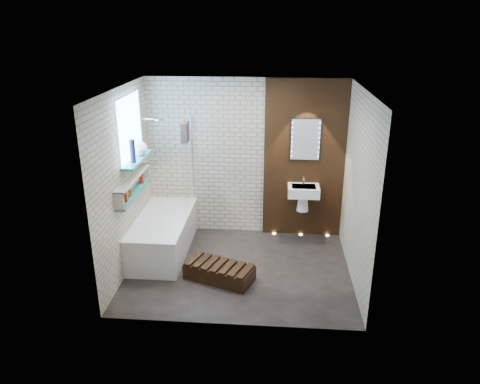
# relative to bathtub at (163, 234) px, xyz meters

# --- Properties ---
(ground) EXTENTS (3.20, 3.20, 0.00)m
(ground) POSITION_rel_bathtub_xyz_m (1.22, -0.45, -0.29)
(ground) COLOR black
(ground) RESTS_ON ground
(room_shell) EXTENTS (3.24, 3.20, 2.60)m
(room_shell) POSITION_rel_bathtub_xyz_m (1.22, -0.45, 1.01)
(room_shell) COLOR #C0B098
(room_shell) RESTS_ON ground
(walnut_panel) EXTENTS (1.30, 0.06, 2.60)m
(walnut_panel) POSITION_rel_bathtub_xyz_m (2.17, 0.82, 1.01)
(walnut_panel) COLOR black
(walnut_panel) RESTS_ON ground
(clerestory_window) EXTENTS (0.18, 1.00, 0.94)m
(clerestory_window) POSITION_rel_bathtub_xyz_m (-0.34, -0.10, 1.61)
(clerestory_window) COLOR #7FADE0
(clerestory_window) RESTS_ON room_shell
(display_niche) EXTENTS (0.14, 1.30, 0.26)m
(display_niche) POSITION_rel_bathtub_xyz_m (-0.31, -0.30, 0.91)
(display_niche) COLOR teal
(display_niche) RESTS_ON room_shell
(bathtub) EXTENTS (0.79, 1.74, 0.70)m
(bathtub) POSITION_rel_bathtub_xyz_m (0.00, 0.00, 0.00)
(bathtub) COLOR white
(bathtub) RESTS_ON ground
(bath_screen) EXTENTS (0.01, 0.78, 1.40)m
(bath_screen) POSITION_rel_bathtub_xyz_m (0.35, 0.44, 0.99)
(bath_screen) COLOR white
(bath_screen) RESTS_ON bathtub
(towel) EXTENTS (0.09, 0.22, 0.29)m
(towel) POSITION_rel_bathtub_xyz_m (0.35, 0.30, 1.56)
(towel) COLOR black
(towel) RESTS_ON bath_screen
(shower_head) EXTENTS (0.18, 0.18, 0.02)m
(shower_head) POSITION_rel_bathtub_xyz_m (-0.08, 0.50, 1.71)
(shower_head) COLOR silver
(shower_head) RESTS_ON room_shell
(washbasin) EXTENTS (0.50, 0.36, 0.58)m
(washbasin) POSITION_rel_bathtub_xyz_m (2.17, 0.62, 0.50)
(washbasin) COLOR white
(washbasin) RESTS_ON walnut_panel
(led_mirror) EXTENTS (0.50, 0.02, 0.70)m
(led_mirror) POSITION_rel_bathtub_xyz_m (2.17, 0.78, 1.36)
(led_mirror) COLOR black
(led_mirror) RESTS_ON walnut_panel
(walnut_step) EXTENTS (1.04, 0.73, 0.21)m
(walnut_step) POSITION_rel_bathtub_xyz_m (0.97, -0.75, -0.19)
(walnut_step) COLOR black
(walnut_step) RESTS_ON ground
(niche_bottles) EXTENTS (0.07, 0.82, 0.16)m
(niche_bottles) POSITION_rel_bathtub_xyz_m (-0.31, -0.14, 0.88)
(niche_bottles) COLOR #AB5D1A
(niche_bottles) RESTS_ON display_niche
(sill_vases) EXTENTS (0.21, 0.50, 0.33)m
(sill_vases) POSITION_rel_bathtub_xyz_m (-0.28, -0.01, 1.38)
(sill_vases) COLOR #15193C
(sill_vases) RESTS_ON clerestory_window
(floor_uplights) EXTENTS (0.96, 0.06, 0.01)m
(floor_uplights) POSITION_rel_bathtub_xyz_m (2.17, 0.75, -0.29)
(floor_uplights) COLOR #FFD899
(floor_uplights) RESTS_ON ground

